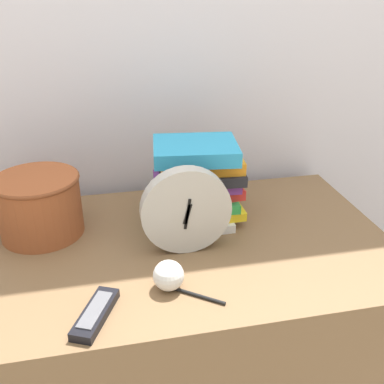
{
  "coord_description": "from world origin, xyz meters",
  "views": [
    {
      "loc": [
        -0.12,
        -0.65,
        1.41
      ],
      "look_at": [
        0.1,
        0.38,
        0.9
      ],
      "focal_mm": 42.0,
      "sensor_mm": 36.0,
      "label": 1
    }
  ],
  "objects_px": {
    "desk_clock": "(186,211)",
    "crumpled_paper_ball": "(168,276)",
    "basket": "(39,204)",
    "pen": "(196,295)",
    "book_stack": "(198,181)",
    "tv_remote": "(95,314)"
  },
  "relations": [
    {
      "from": "tv_remote",
      "to": "pen",
      "type": "bearing_deg",
      "value": 5.95
    },
    {
      "from": "basket",
      "to": "tv_remote",
      "type": "bearing_deg",
      "value": -70.32
    },
    {
      "from": "desk_clock",
      "to": "basket",
      "type": "xyz_separation_m",
      "value": [
        -0.37,
        0.16,
        -0.02
      ]
    },
    {
      "from": "pen",
      "to": "crumpled_paper_ball",
      "type": "bearing_deg",
      "value": 143.13
    },
    {
      "from": "book_stack",
      "to": "tv_remote",
      "type": "xyz_separation_m",
      "value": [
        -0.3,
        -0.36,
        -0.11
      ]
    },
    {
      "from": "book_stack",
      "to": "basket",
      "type": "bearing_deg",
      "value": 178.44
    },
    {
      "from": "basket",
      "to": "crumpled_paper_ball",
      "type": "distance_m",
      "value": 0.43
    },
    {
      "from": "crumpled_paper_ball",
      "to": "tv_remote",
      "type": "bearing_deg",
      "value": -158.39
    },
    {
      "from": "desk_clock",
      "to": "book_stack",
      "type": "height_order",
      "value": "book_stack"
    },
    {
      "from": "crumpled_paper_ball",
      "to": "pen",
      "type": "height_order",
      "value": "crumpled_paper_ball"
    },
    {
      "from": "desk_clock",
      "to": "crumpled_paper_ball",
      "type": "bearing_deg",
      "value": -115.73
    },
    {
      "from": "basket",
      "to": "desk_clock",
      "type": "bearing_deg",
      "value": -24.05
    },
    {
      "from": "book_stack",
      "to": "basket",
      "type": "height_order",
      "value": "book_stack"
    },
    {
      "from": "tv_remote",
      "to": "pen",
      "type": "distance_m",
      "value": 0.22
    },
    {
      "from": "book_stack",
      "to": "tv_remote",
      "type": "relative_size",
      "value": 1.68
    },
    {
      "from": "basket",
      "to": "crumpled_paper_ball",
      "type": "relative_size",
      "value": 3.24
    },
    {
      "from": "basket",
      "to": "tv_remote",
      "type": "relative_size",
      "value": 1.44
    },
    {
      "from": "book_stack",
      "to": "basket",
      "type": "xyz_separation_m",
      "value": [
        -0.43,
        0.01,
        -0.03
      ]
    },
    {
      "from": "desk_clock",
      "to": "crumpled_paper_ball",
      "type": "xyz_separation_m",
      "value": [
        -0.07,
        -0.15,
        -0.08
      ]
    },
    {
      "from": "crumpled_paper_ball",
      "to": "pen",
      "type": "relative_size",
      "value": 0.61
    },
    {
      "from": "book_stack",
      "to": "desk_clock",
      "type": "bearing_deg",
      "value": -112.5
    },
    {
      "from": "book_stack",
      "to": "basket",
      "type": "relative_size",
      "value": 1.17
    }
  ]
}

